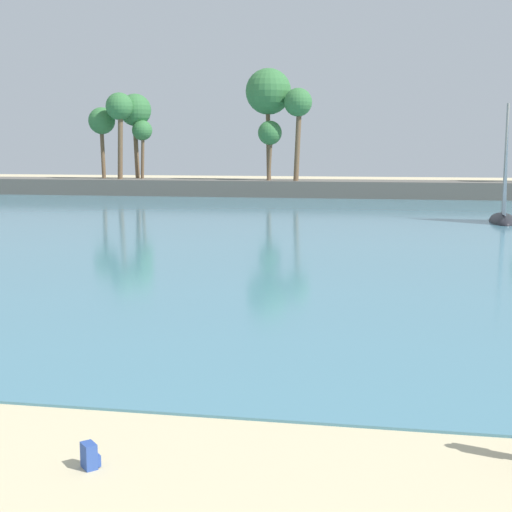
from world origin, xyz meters
name	(u,v)px	position (x,y,z in m)	size (l,w,h in m)	color
sea	(335,206)	(0.00, 62.32, 0.03)	(220.00, 104.84, 0.06)	teal
palm_headland	(333,163)	(-1.18, 74.82, 3.64)	(87.89, 6.23, 13.74)	#605B54
backpack_spare	(90,456)	(-0.31, 7.34, 0.21)	(0.37, 0.37, 0.44)	#2D4C9E
sailboat_toward_headland	(503,211)	(12.78, 50.12, 0.87)	(2.34, 6.31, 8.97)	black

